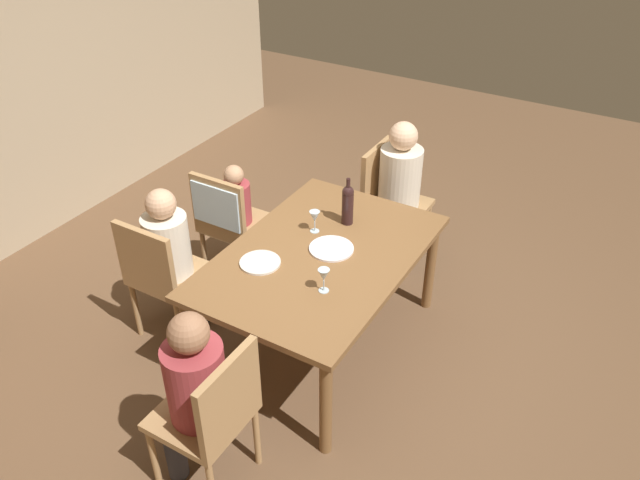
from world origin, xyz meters
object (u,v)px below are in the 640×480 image
object	(u,v)px
person_child_small	(239,210)
wine_glass_centre	(315,217)
dinner_plate_host	(331,249)
chair_far_left	(162,272)
chair_right_end	(388,195)
wine_glass_near_left	(324,276)
dining_table	(320,264)
person_woman_host	(403,184)
chair_far_right	(226,216)
wine_bottle_tall_green	(348,204)
dinner_plate_guest_left	(260,263)
person_man_bearded	(193,387)
handbag	(267,240)
chair_left_end	(214,412)
person_man_guest	(171,250)

from	to	relation	value
person_child_small	wine_glass_centre	size ratio (longest dim) A/B	6.28
dinner_plate_host	chair_far_left	bearing A→B (deg)	118.57
chair_right_end	wine_glass_near_left	distance (m)	1.54
dining_table	dinner_plate_host	world-z (taller)	dinner_plate_host
wine_glass_near_left	person_woman_host	bearing A→B (deg)	6.78
chair_far_right	wine_glass_centre	distance (m)	0.80
wine_bottle_tall_green	dinner_plate_guest_left	size ratio (longest dim) A/B	1.33
person_child_small	wine_glass_centre	xyz separation A→B (m)	(-0.19, -0.76, 0.28)
person_woman_host	dinner_plate_host	distance (m)	1.11
chair_far_left	person_child_small	distance (m)	0.83
wine_glass_centre	dinner_plate_host	distance (m)	0.25
wine_glass_near_left	dinner_plate_host	xyz separation A→B (m)	(0.37, 0.16, -0.10)
person_man_bearded	handbag	xyz separation A→B (m)	(1.89, 0.89, -0.54)
chair_left_end	wine_glass_near_left	xyz separation A→B (m)	(0.88, -0.11, 0.31)
person_woman_host	dinner_plate_guest_left	distance (m)	1.48
dinner_plate_host	handbag	distance (m)	1.31
chair_far_left	dinner_plate_guest_left	xyz separation A→B (m)	(0.18, -0.66, 0.21)
chair_right_end	wine_bottle_tall_green	world-z (taller)	wine_bottle_tall_green
wine_glass_centre	dinner_plate_guest_left	xyz separation A→B (m)	(-0.47, 0.10, -0.10)
wine_bottle_tall_green	chair_left_end	bearing A→B (deg)	-175.96
chair_far_right	person_man_guest	world-z (taller)	person_man_guest
handbag	person_man_bearded	bearing A→B (deg)	-154.79
dinner_plate_host	dinner_plate_guest_left	bearing A→B (deg)	139.27
person_woman_host	person_man_bearded	world-z (taller)	person_woman_host
chair_right_end	chair_left_end	world-z (taller)	same
dining_table	handbag	distance (m)	1.28
person_woman_host	wine_glass_centre	world-z (taller)	person_woman_host
person_child_small	wine_glass_near_left	distance (m)	1.34
chair_right_end	chair_far_left	xyz separation A→B (m)	(-1.63, 0.83, 0.00)
chair_far_left	dinner_plate_host	world-z (taller)	chair_far_left
person_man_bearded	chair_left_end	bearing A→B (deg)	-90.00
person_child_small	dinner_plate_host	size ratio (longest dim) A/B	3.37
person_woman_host	person_man_bearded	distance (m)	2.36
dining_table	person_man_guest	world-z (taller)	person_man_guest
dinner_plate_guest_left	handbag	size ratio (longest dim) A/B	0.88
person_child_small	wine_bottle_tall_green	size ratio (longest dim) A/B	2.85
wine_glass_centre	chair_far_left	bearing A→B (deg)	130.23
person_woman_host	wine_bottle_tall_green	size ratio (longest dim) A/B	3.51
chair_left_end	person_man_bearded	distance (m)	0.16
dining_table	person_child_small	world-z (taller)	person_child_small
chair_left_end	handbag	bearing A→B (deg)	27.95
wine_bottle_tall_green	dinner_plate_host	distance (m)	0.35
wine_glass_near_left	dinner_plate_host	size ratio (longest dim) A/B	0.54
chair_far_right	wine_bottle_tall_green	bearing A→B (deg)	9.97
person_child_small	wine_glass_near_left	world-z (taller)	person_child_small
person_man_bearded	wine_bottle_tall_green	world-z (taller)	person_man_bearded
person_child_small	wine_bottle_tall_green	distance (m)	0.95
person_child_small	dinner_plate_guest_left	bearing A→B (deg)	-44.81
chair_far_left	dinner_plate_guest_left	distance (m)	0.71
chair_far_right	handbag	world-z (taller)	chair_far_right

